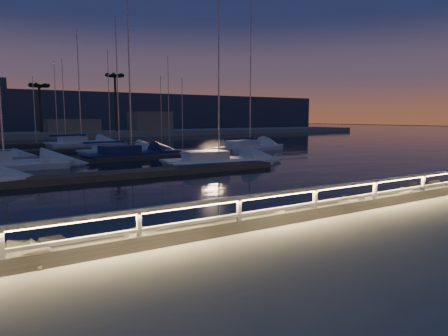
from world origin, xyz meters
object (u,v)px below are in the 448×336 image
Objects in this scene: sailboat_d at (216,160)px; sailboat_l at (118,150)px; sailboat_c at (129,154)px; sailboat_h at (248,147)px; sailboat_k at (80,143)px; sailboat_g at (0,164)px; guard_rail at (290,199)px.

sailboat_d is 14.85m from sailboat_l.
sailboat_h is at bearing -5.73° from sailboat_c.
sailboat_l is (0.86, -14.37, -0.04)m from sailboat_k.
sailboat_g is 25.58m from sailboat_h.
guard_rail is 20.15m from sailboat_d.
sailboat_h is at bearing 57.09° from guard_rail.
sailboat_h is 1.06× the size of sailboat_k.
guard_rail is at bearing -107.49° from sailboat_d.
sailboat_l is (0.59, 5.66, -0.05)m from sailboat_c.
sailboat_l is at bearing -95.92° from sailboat_k.
sailboat_c reaches higher than sailboat_l.
sailboat_l reaches higher than guard_rail.
sailboat_d is at bearing -90.23° from sailboat_k.
sailboat_d is 1.09× the size of sailboat_l.
sailboat_g is (-15.08, 5.84, 0.03)m from sailboat_d.
sailboat_d is 29.11m from sailboat_k.
sailboat_g is 1.02× the size of sailboat_k.
guard_rail is at bearing -104.92° from sailboat_l.
sailboat_c is at bearing 169.08° from sailboat_h.
sailboat_g is (-10.73, -2.87, 0.00)m from sailboat_c.
sailboat_d is at bearing -20.46° from sailboat_g.
sailboat_c reaches higher than sailboat_k.
sailboat_g is at bearing 173.53° from sailboat_h.
sailboat_l is at bearing 146.62° from sailboat_h.
sailboat_h reaches higher than sailboat_l.
sailboat_g is 1.10× the size of sailboat_l.
sailboat_c is at bearing -103.29° from sailboat_l.
sailboat_c is (3.79, 27.12, -0.90)m from guard_rail.
sailboat_h is at bearing 50.54° from sailboat_d.
sailboat_k is at bearing 105.47° from sailboat_d.
guard_rail is at bearing -108.36° from sailboat_c.
sailboat_h is at bearing -61.21° from sailboat_k.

